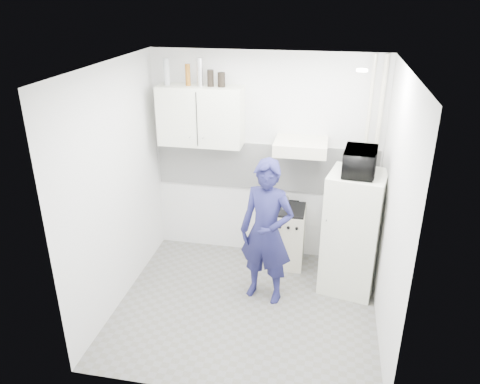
# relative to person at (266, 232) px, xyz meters

# --- Properties ---
(floor) EXTENTS (2.80, 2.80, 0.00)m
(floor) POSITION_rel_person_xyz_m (-0.18, -0.25, -0.82)
(floor) COLOR slate
(floor) RESTS_ON ground
(ceiling) EXTENTS (2.80, 2.80, 0.00)m
(ceiling) POSITION_rel_person_xyz_m (-0.18, -0.25, 1.78)
(ceiling) COLOR white
(ceiling) RESTS_ON wall_back
(wall_back) EXTENTS (2.80, 0.00, 2.80)m
(wall_back) POSITION_rel_person_xyz_m (-0.18, 1.00, 0.48)
(wall_back) COLOR silver
(wall_back) RESTS_ON floor
(wall_left) EXTENTS (0.00, 2.60, 2.60)m
(wall_left) POSITION_rel_person_xyz_m (-1.58, -0.25, 0.48)
(wall_left) COLOR silver
(wall_left) RESTS_ON floor
(wall_right) EXTENTS (0.00, 2.60, 2.60)m
(wall_right) POSITION_rel_person_xyz_m (1.22, -0.25, 0.48)
(wall_right) COLOR silver
(wall_right) RESTS_ON floor
(person) EXTENTS (0.68, 0.52, 1.64)m
(person) POSITION_rel_person_xyz_m (0.00, 0.00, 0.00)
(person) COLOR #1C1D4C
(person) RESTS_ON floor
(stove) EXTENTS (0.46, 0.46, 0.74)m
(stove) POSITION_rel_person_xyz_m (0.14, 0.75, -0.45)
(stove) COLOR beige
(stove) RESTS_ON floor
(fridge) EXTENTS (0.70, 0.70, 1.43)m
(fridge) POSITION_rel_person_xyz_m (0.92, 0.38, -0.11)
(fridge) COLOR white
(fridge) RESTS_ON floor
(stove_top) EXTENTS (0.45, 0.45, 0.03)m
(stove_top) POSITION_rel_person_xyz_m (0.14, 0.75, -0.06)
(stove_top) COLOR black
(stove_top) RESTS_ON stove
(saucepan) EXTENTS (0.20, 0.20, 0.11)m
(saucepan) POSITION_rel_person_xyz_m (0.07, 0.80, 0.00)
(saucepan) COLOR silver
(saucepan) RESTS_ON stove_top
(microwave) EXTENTS (0.52, 0.38, 0.27)m
(microwave) POSITION_rel_person_xyz_m (0.92, 0.38, 0.74)
(microwave) COLOR black
(microwave) RESTS_ON fridge
(bottle_a) EXTENTS (0.07, 0.07, 0.30)m
(bottle_a) POSITION_rel_person_xyz_m (-1.32, 0.83, 1.53)
(bottle_a) COLOR #B2B7BC
(bottle_a) RESTS_ON upper_cabinet
(bottle_c) EXTENTS (0.06, 0.06, 0.25)m
(bottle_c) POSITION_rel_person_xyz_m (-1.07, 0.83, 1.50)
(bottle_c) COLOR brown
(bottle_c) RESTS_ON upper_cabinet
(bottle_d) EXTENTS (0.07, 0.07, 0.32)m
(bottle_d) POSITION_rel_person_xyz_m (-0.92, 0.83, 1.54)
(bottle_d) COLOR silver
(bottle_d) RESTS_ON upper_cabinet
(canister_a) EXTENTS (0.08, 0.08, 0.19)m
(canister_a) POSITION_rel_person_xyz_m (-0.80, 0.83, 1.47)
(canister_a) COLOR black
(canister_a) RESTS_ON upper_cabinet
(canister_b) EXTENTS (0.09, 0.09, 0.16)m
(canister_b) POSITION_rel_person_xyz_m (-0.67, 0.83, 1.46)
(canister_b) COLOR black
(canister_b) RESTS_ON upper_cabinet
(upper_cabinet) EXTENTS (1.00, 0.35, 0.70)m
(upper_cabinet) POSITION_rel_person_xyz_m (-0.93, 0.83, 1.03)
(upper_cabinet) COLOR white
(upper_cabinet) RESTS_ON wall_back
(range_hood) EXTENTS (0.60, 0.50, 0.14)m
(range_hood) POSITION_rel_person_xyz_m (0.27, 0.75, 0.75)
(range_hood) COLOR beige
(range_hood) RESTS_ON wall_back
(backsplash) EXTENTS (2.74, 0.03, 0.60)m
(backsplash) POSITION_rel_person_xyz_m (-0.18, 0.99, 0.38)
(backsplash) COLOR white
(backsplash) RESTS_ON wall_back
(pipe_a) EXTENTS (0.05, 0.05, 2.60)m
(pipe_a) POSITION_rel_person_xyz_m (1.12, 0.92, 0.48)
(pipe_a) COLOR beige
(pipe_a) RESTS_ON floor
(pipe_b) EXTENTS (0.04, 0.04, 2.60)m
(pipe_b) POSITION_rel_person_xyz_m (1.00, 0.92, 0.48)
(pipe_b) COLOR beige
(pipe_b) RESTS_ON floor
(ceiling_spot_fixture) EXTENTS (0.10, 0.10, 0.02)m
(ceiling_spot_fixture) POSITION_rel_person_xyz_m (0.82, -0.05, 1.75)
(ceiling_spot_fixture) COLOR white
(ceiling_spot_fixture) RESTS_ON ceiling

